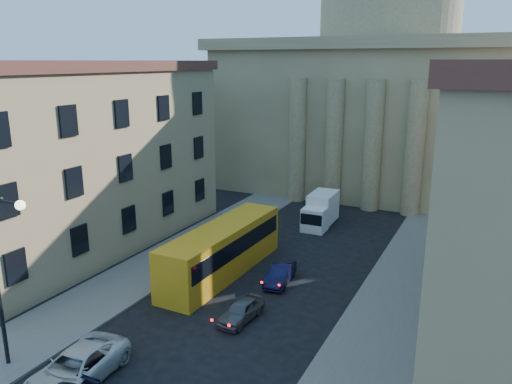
# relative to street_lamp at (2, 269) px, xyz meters

# --- Properties ---
(sidewalk_left) EXTENTS (5.00, 60.00, 0.15)m
(sidewalk_left) POSITION_rel_street_lamp_xyz_m (-1.53, 10.00, -5.21)
(sidewalk_left) COLOR #5D5B55
(sidewalk_left) RESTS_ON ground
(sidewalk_right) EXTENTS (5.00, 60.00, 0.15)m
(sidewalk_right) POSITION_rel_street_lamp_xyz_m (15.47, 10.00, -5.21)
(sidewalk_right) COLOR #5D5B55
(sidewalk_right) RESTS_ON ground
(church) EXTENTS (68.02, 28.76, 36.60)m
(church) POSITION_rel_street_lamp_xyz_m (6.97, 47.47, 6.59)
(church) COLOR olive
(church) RESTS_ON ground
(building_left) EXTENTS (11.60, 26.60, 14.70)m
(building_left) POSITION_rel_street_lamp_xyz_m (-10.03, 14.00, 2.14)
(building_left) COLOR tan
(building_left) RESTS_ON ground
(street_lamp) EXTENTS (2.62, 0.44, 8.83)m
(street_lamp) POSITION_rel_street_lamp_xyz_m (0.00, 0.00, 0.00)
(street_lamp) COLOR black
(street_lamp) RESTS_ON ground
(car_left_mid) EXTENTS (3.06, 5.84, 1.57)m
(car_left_mid) POSITION_rel_street_lamp_xyz_m (3.59, 0.48, -4.50)
(car_left_mid) COLOR silver
(car_left_mid) RESTS_ON ground
(car_right_far) EXTENTS (1.71, 3.70, 1.23)m
(car_right_far) POSITION_rel_street_lamp_xyz_m (7.77, 9.08, -4.67)
(car_right_far) COLOR #4C4D51
(car_right_far) RESTS_ON ground
(car_right_distant) EXTENTS (1.80, 3.98, 1.27)m
(car_right_distant) POSITION_rel_street_lamp_xyz_m (7.77, 14.75, -4.65)
(car_right_distant) COLOR black
(car_right_distant) RESTS_ON ground
(city_bus) EXTENTS (3.14, 12.46, 3.50)m
(city_bus) POSITION_rel_street_lamp_xyz_m (3.47, 14.41, -3.41)
(city_bus) COLOR orange
(city_bus) RESTS_ON ground
(box_truck) EXTENTS (2.22, 5.35, 2.91)m
(box_truck) POSITION_rel_street_lamp_xyz_m (6.17, 27.67, -3.91)
(box_truck) COLOR white
(box_truck) RESTS_ON ground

